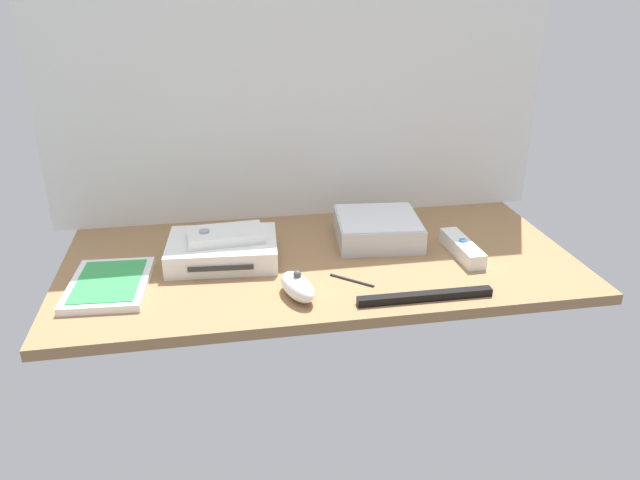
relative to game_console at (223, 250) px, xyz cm
name	(u,v)px	position (x,y,z in cm)	size (l,w,h in cm)	color
ground_plane	(320,263)	(18.88, -2.70, -3.20)	(100.00, 48.00, 2.00)	#936D47
back_wall	(300,74)	(18.88, 21.90, 29.80)	(110.00, 1.20, 64.00)	white
game_console	(223,250)	(0.00, 0.00, 0.00)	(22.14, 17.69, 4.40)	white
mini_computer	(378,229)	(32.41, 4.13, 0.44)	(18.61, 18.61, 5.30)	silver
game_case	(109,284)	(-20.50, -8.19, -1.44)	(14.77, 19.82, 1.56)	white
remote_wand	(462,248)	(47.12, -6.07, -0.69)	(4.06, 14.90, 3.40)	white
remote_nunchuk	(297,287)	(12.28, -17.42, -0.16)	(7.10, 10.85, 5.10)	white
remote_classic_pad	(225,235)	(0.72, -0.24, 3.21)	(14.88, 8.90, 2.40)	white
sensor_bar	(425,296)	(33.81, -22.36, -1.50)	(24.00, 1.80, 1.40)	black
stylus_pen	(352,279)	(22.94, -13.24, -1.85)	(0.70, 0.70, 9.00)	black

